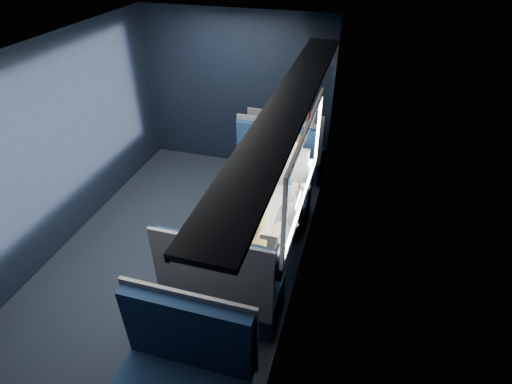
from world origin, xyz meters
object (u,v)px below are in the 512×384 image
(seat_bay_near, at_px, (270,188))
(cup, at_px, (304,188))
(seat_row_back, at_px, (184,381))
(man, at_px, (288,178))
(table, at_px, (268,216))
(laptop, at_px, (294,212))
(bottle_small, at_px, (290,192))
(seat_row_front, at_px, (286,154))
(seat_bay_far, at_px, (225,290))
(woman, at_px, (256,258))

(seat_bay_near, relative_size, cup, 13.17)
(seat_row_back, distance_m, man, 2.53)
(table, bearing_deg, man, 84.48)
(seat_bay_near, xyz_separation_m, man, (0.26, -0.17, 0.30))
(table, relative_size, seat_row_back, 0.86)
(laptop, relative_size, bottle_small, 1.29)
(table, height_order, cup, cup)
(seat_row_front, height_order, cup, seat_row_front)
(seat_row_back, xyz_separation_m, cup, (0.48, 2.24, 0.38))
(seat_row_back, bearing_deg, seat_row_front, 90.00)
(seat_bay_far, relative_size, man, 0.95)
(seat_bay_far, bearing_deg, man, 80.97)
(seat_bay_near, bearing_deg, seat_bay_far, -89.56)
(man, xyz_separation_m, bottle_small, (0.11, -0.45, 0.13))
(woman, xyz_separation_m, laptop, (0.21, 0.67, 0.08))
(cup, bearing_deg, table, -123.84)
(table, height_order, seat_row_back, seat_row_back)
(seat_row_front, xyz_separation_m, cup, (0.48, -1.36, 0.38))
(table, distance_m, seat_bay_far, 0.93)
(table, xyz_separation_m, seat_row_front, (-0.18, 1.80, -0.25))
(seat_bay_near, xyz_separation_m, seat_row_front, (0.01, 0.92, -0.01))
(table, relative_size, bottle_small, 4.09)
(bottle_small, bearing_deg, cup, 59.12)
(seat_bay_near, xyz_separation_m, seat_bay_far, (0.01, -1.75, -0.01))
(seat_bay_near, distance_m, seat_row_front, 0.92)
(seat_row_back, relative_size, man, 0.88)
(seat_bay_near, relative_size, laptop, 4.01)
(man, bearing_deg, woman, -90.00)
(laptop, xyz_separation_m, bottle_small, (-0.10, 0.28, 0.04))
(man, bearing_deg, laptop, -74.01)
(laptop, distance_m, bottle_small, 0.30)
(laptop, bearing_deg, seat_row_back, -104.62)
(seat_row_back, xyz_separation_m, laptop, (0.46, 1.76, 0.39))
(seat_bay_near, bearing_deg, woman, -80.53)
(seat_bay_near, height_order, woman, woman)
(table, xyz_separation_m, woman, (0.07, -0.71, 0.06))
(seat_row_back, distance_m, cup, 2.32)
(cup, bearing_deg, man, 131.32)
(man, height_order, woman, same)
(seat_bay_near, height_order, seat_row_front, seat_bay_near)
(seat_bay_near, distance_m, man, 0.43)
(seat_bay_far, bearing_deg, bottle_small, 72.15)
(laptop, bearing_deg, seat_bay_far, -118.66)
(man, distance_m, laptop, 0.77)
(bottle_small, height_order, cup, bottle_small)
(table, height_order, laptop, laptop)
(seat_bay_near, relative_size, seat_row_back, 1.09)
(seat_row_front, bearing_deg, seat_row_back, -90.00)
(seat_row_back, height_order, bottle_small, seat_row_back)
(seat_bay_near, distance_m, woman, 1.63)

